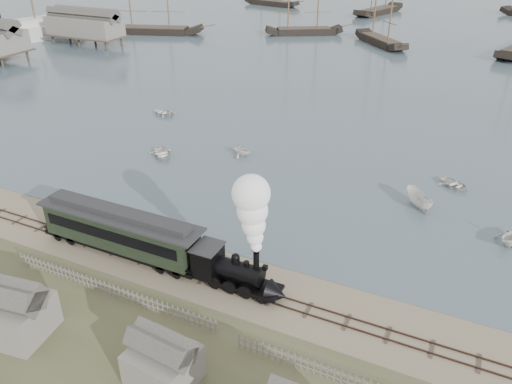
% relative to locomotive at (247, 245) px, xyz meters
% --- Properties ---
extents(ground, '(600.00, 600.00, 0.00)m').
position_rel_locomotive_xyz_m(ground, '(-2.92, 2.00, -4.48)').
color(ground, gray).
rests_on(ground, ground).
extents(harbor_water, '(600.00, 336.00, 0.06)m').
position_rel_locomotive_xyz_m(harbor_water, '(-2.92, 172.00, -4.45)').
color(harbor_water, '#42545F').
rests_on(harbor_water, ground).
extents(rail_track, '(120.00, 1.80, 0.16)m').
position_rel_locomotive_xyz_m(rail_track, '(-2.92, 0.00, -4.44)').
color(rail_track, '#3B2720').
rests_on(rail_track, ground).
extents(picket_fence_west, '(19.00, 0.10, 1.20)m').
position_rel_locomotive_xyz_m(picket_fence_west, '(-9.42, -5.00, -4.48)').
color(picket_fence_west, slate).
rests_on(picket_fence_west, ground).
extents(shed_left, '(5.00, 4.00, 4.10)m').
position_rel_locomotive_xyz_m(shed_left, '(-12.92, -11.00, -4.48)').
color(shed_left, slate).
rests_on(shed_left, ground).
extents(shed_mid, '(4.00, 3.50, 3.60)m').
position_rel_locomotive_xyz_m(shed_mid, '(-0.92, -10.00, -4.48)').
color(shed_mid, slate).
rests_on(shed_mid, ground).
extents(locomotive, '(7.80, 2.91, 9.72)m').
position_rel_locomotive_xyz_m(locomotive, '(0.00, 0.00, 0.00)').
color(locomotive, black).
rests_on(locomotive, ground).
extents(passenger_coach, '(15.66, 3.02, 3.80)m').
position_rel_locomotive_xyz_m(passenger_coach, '(-12.19, 0.00, -2.10)').
color(passenger_coach, black).
rests_on(passenger_coach, ground).
extents(beached_dinghy, '(2.64, 3.50, 0.68)m').
position_rel_locomotive_xyz_m(beached_dinghy, '(-17.47, 3.02, -4.14)').
color(beached_dinghy, silver).
rests_on(beached_dinghy, ground).
extents(rowboat_0, '(4.77, 4.78, 0.82)m').
position_rel_locomotive_xyz_m(rowboat_0, '(-20.90, 18.36, -4.01)').
color(rowboat_0, silver).
rests_on(rowboat_0, harbor_water).
extents(rowboat_1, '(2.61, 2.97, 1.49)m').
position_rel_locomotive_xyz_m(rowboat_1, '(-12.25, 22.95, -3.67)').
color(rowboat_1, silver).
rests_on(rowboat_1, harbor_water).
extents(rowboat_2, '(4.11, 3.82, 1.58)m').
position_rel_locomotive_xyz_m(rowboat_2, '(9.83, 19.34, -3.63)').
color(rowboat_2, silver).
rests_on(rowboat_2, harbor_water).
extents(rowboat_3, '(4.05, 4.28, 0.72)m').
position_rel_locomotive_xyz_m(rowboat_3, '(12.73, 25.37, -4.06)').
color(rowboat_3, silver).
rests_on(rowboat_3, harbor_water).
extents(rowboat_6, '(3.05, 3.91, 0.74)m').
position_rel_locomotive_xyz_m(rowboat_6, '(-29.58, 31.11, -4.05)').
color(rowboat_6, silver).
rests_on(rowboat_6, harbor_water).
extents(schooner_2, '(15.91, 16.99, 20.00)m').
position_rel_locomotive_xyz_m(schooner_2, '(-11.28, 93.44, 5.58)').
color(schooner_2, black).
rests_on(schooner_2, harbor_water).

